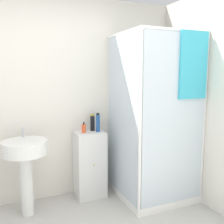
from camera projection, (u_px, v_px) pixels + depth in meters
name	position (u px, v px, depth m)	size (l,w,h in m)	color
wall_back	(47.00, 100.00, 3.21)	(6.40, 0.06, 2.50)	silver
shower_enclosure	(153.00, 154.00, 3.26)	(0.89, 0.92, 2.04)	white
vanity_cabinet	(90.00, 164.00, 3.35)	(0.37, 0.33, 0.84)	silver
sink	(25.00, 158.00, 2.86)	(0.48, 0.48, 0.98)	white
soap_dispenser	(84.00, 128.00, 3.24)	(0.06, 0.06, 0.14)	#E5562D
shampoo_bottle_tall_black	(92.00, 123.00, 3.34)	(0.06, 0.06, 0.22)	black
shampoo_bottle_blue	(98.00, 123.00, 3.28)	(0.05, 0.05, 0.24)	#1E4C93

